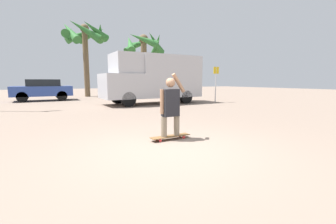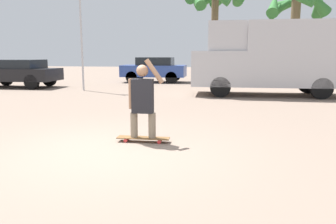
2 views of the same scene
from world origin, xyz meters
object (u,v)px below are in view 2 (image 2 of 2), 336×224
object	(u,v)px
person_skateboarder	(143,98)
parked_car_blue	(154,69)
skateboard	(143,138)
flagpole	(82,21)
camper_van	(271,56)
parked_car_black	(18,72)
palm_tree_near_van	(296,6)

from	to	relation	value
person_skateboarder	parked_car_blue	xyz separation A→B (m)	(-2.47, 13.85, -0.05)
skateboard	flagpole	bearing A→B (deg)	119.00
skateboard	camper_van	world-z (taller)	camper_van
parked_car_black	flagpole	world-z (taller)	flagpole
skateboard	palm_tree_near_van	world-z (taller)	palm_tree_near_van
skateboard	parked_car_black	xyz separation A→B (m)	(-8.77, 9.56, 0.70)
skateboard	palm_tree_near_van	xyz separation A→B (m)	(5.80, 14.65, 4.38)
person_skateboarder	parked_car_black	bearing A→B (deg)	132.55
parked_car_black	parked_car_blue	bearing A→B (deg)	34.31
skateboard	parked_car_blue	distance (m)	14.09
palm_tree_near_van	parked_car_blue	bearing A→B (deg)	-174.53
skateboard	palm_tree_near_van	bearing A→B (deg)	68.41
flagpole	parked_car_blue	bearing A→B (deg)	66.05
camper_van	flagpole	xyz separation A→B (m)	(-8.33, 0.59, 1.58)
camper_van	palm_tree_near_van	world-z (taller)	palm_tree_near_van
palm_tree_near_van	parked_car_black	bearing A→B (deg)	-160.74
person_skateboarder	parked_car_blue	distance (m)	14.07
person_skateboarder	parked_car_black	world-z (taller)	person_skateboarder
skateboard	parked_car_black	world-z (taller)	parked_car_black
person_skateboarder	parked_car_blue	world-z (taller)	person_skateboarder
palm_tree_near_van	flagpole	world-z (taller)	palm_tree_near_van
parked_car_blue	flagpole	xyz separation A→B (m)	(-2.32, -5.21, 2.39)
person_skateboarder	parked_car_black	xyz separation A→B (m)	(-8.77, 9.56, -0.08)
camper_van	parked_car_blue	bearing A→B (deg)	136.01
flagpole	camper_van	bearing A→B (deg)	-4.06
flagpole	person_skateboarder	bearing A→B (deg)	-61.00
flagpole	palm_tree_near_van	bearing A→B (deg)	29.56
skateboard	person_skateboarder	world-z (taller)	person_skateboarder
camper_van	parked_car_blue	distance (m)	8.40
camper_van	palm_tree_near_van	bearing A→B (deg)	71.09
camper_van	skateboard	bearing A→B (deg)	-113.73
camper_van	parked_car_black	world-z (taller)	camper_van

